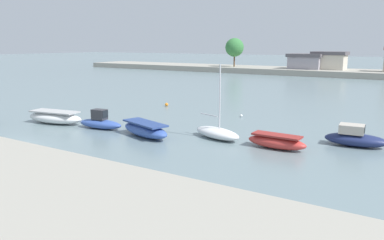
{
  "coord_description": "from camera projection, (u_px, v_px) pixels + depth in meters",
  "views": [
    {
      "loc": [
        23.16,
        -14.27,
        6.7
      ],
      "look_at": [
        7.59,
        10.45,
        0.83
      ],
      "focal_mm": 35.86,
      "sensor_mm": 36.0,
      "label": 1
    }
  ],
  "objects": [
    {
      "name": "ground_plane",
      "position": [
        10.0,
        147.0,
        25.26
      ],
      "size": [
        400.0,
        400.0,
        0.0
      ],
      "primitive_type": "plane",
      "color": "slate"
    },
    {
      "name": "moored_boat_1",
      "position": [
        55.0,
        117.0,
        32.49
      ],
      "size": [
        5.57,
        2.65,
        1.07
      ],
      "rotation": [
        0.0,
        0.0,
        0.16
      ],
      "color": "white",
      "rests_on": "ground"
    },
    {
      "name": "moored_boat_2",
      "position": [
        100.0,
        122.0,
        30.52
      ],
      "size": [
        4.1,
        1.67,
        1.55
      ],
      "rotation": [
        0.0,
        0.0,
        0.1
      ],
      "color": "#3856A8",
      "rests_on": "ground"
    },
    {
      "name": "moored_boat_3",
      "position": [
        145.0,
        130.0,
        27.95
      ],
      "size": [
        5.24,
        3.12,
        1.05
      ],
      "rotation": [
        0.0,
        0.0,
        -0.31
      ],
      "color": "#3856A8",
      "rests_on": "ground"
    },
    {
      "name": "moored_boat_4",
      "position": [
        217.0,
        133.0,
        27.37
      ],
      "size": [
        4.33,
        2.67,
        5.29
      ],
      "rotation": [
        0.0,
        0.0,
        -0.3
      ],
      "color": "white",
      "rests_on": "ground"
    },
    {
      "name": "moored_boat_5",
      "position": [
        277.0,
        142.0,
        24.74
      ],
      "size": [
        3.96,
        1.41,
        0.93
      ],
      "rotation": [
        0.0,
        0.0,
        -0.03
      ],
      "color": "#C63833",
      "rests_on": "ground"
    },
    {
      "name": "moored_boat_6",
      "position": [
        355.0,
        138.0,
        25.28
      ],
      "size": [
        4.07,
        1.9,
        1.43
      ],
      "rotation": [
        0.0,
        0.0,
        0.09
      ],
      "color": "navy",
      "rests_on": "ground"
    },
    {
      "name": "mooring_buoy_0",
      "position": [
        241.0,
        116.0,
        35.32
      ],
      "size": [
        0.26,
        0.26,
        0.26
      ],
      "primitive_type": "sphere",
      "color": "white",
      "rests_on": "ground"
    },
    {
      "name": "mooring_buoy_1",
      "position": [
        103.0,
        113.0,
        36.59
      ],
      "size": [
        0.27,
        0.27,
        0.27
      ],
      "primitive_type": "sphere",
      "color": "white",
      "rests_on": "ground"
    },
    {
      "name": "mooring_buoy_2",
      "position": [
        167.0,
        104.0,
        41.41
      ],
      "size": [
        0.36,
        0.36,
        0.36
      ],
      "primitive_type": "sphere",
      "color": "orange",
      "rests_on": "ground"
    },
    {
      "name": "distant_shoreline",
      "position": [
        326.0,
        68.0,
        81.19
      ],
      "size": [
        119.26,
        11.95,
        7.88
      ],
      "color": "#9E998C",
      "rests_on": "ground"
    }
  ]
}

